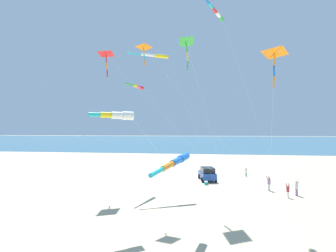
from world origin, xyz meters
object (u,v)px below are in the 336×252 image
object	(u,v)px
kite_windsock_long_streamer_left	(137,87)
kite_windsock_yellow_midlevel	(118,115)
kite_delta_purple_drifting	(274,54)
kite_delta_checkered_midright	(106,54)
kite_windsock_long_streamer_right	(154,56)
kite_delta_orange_high_right	(186,42)
person_adult_flyer	(297,187)
cooler_box	(206,183)
person_child_green_jacket	(288,190)
kite_windsock_blue_topmost	(216,12)
kite_windsock_small_distant	(177,161)
person_bystander_far	(246,172)
kite_delta_teal_far_right	(144,48)
person_child_grey_jacket	(269,182)
parked_car	(207,174)

from	to	relation	value
kite_windsock_long_streamer_left	kite_windsock_yellow_midlevel	bearing A→B (deg)	9.10
kite_delta_purple_drifting	kite_delta_checkered_midright	size ratio (longest dim) A/B	0.80
kite_windsock_long_streamer_right	kite_delta_orange_high_right	bearing A→B (deg)	34.82
person_adult_flyer	kite_delta_purple_drifting	bearing A→B (deg)	-23.29
cooler_box	person_child_green_jacket	size ratio (longest dim) A/B	0.42
kite_windsock_yellow_midlevel	kite_windsock_long_streamer_right	xyz separation A→B (m)	(-15.24, -0.25, 8.79)
kite_windsock_blue_topmost	kite_windsock_long_streamer_left	bearing A→B (deg)	-130.74
kite_windsock_yellow_midlevel	kite_windsock_small_distant	xyz separation A→B (m)	(2.67, 4.93, -3.15)
person_bystander_far	kite_delta_purple_drifting	size ratio (longest dim) A/B	0.10
kite_windsock_blue_topmost	kite_delta_checkered_midright	bearing A→B (deg)	-116.80
kite_windsock_yellow_midlevel	kite_windsock_blue_topmost	world-z (taller)	kite_windsock_blue_topmost
kite_windsock_yellow_midlevel	kite_windsock_long_streamer_right	size ratio (longest dim) A/B	0.82
kite_delta_checkered_midright	kite_windsock_blue_topmost	distance (m)	15.19
person_adult_flyer	person_child_green_jacket	world-z (taller)	person_adult_flyer
person_child_green_jacket	kite_delta_purple_drifting	bearing A→B (deg)	-19.66
person_child_green_jacket	kite_delta_purple_drifting	distance (m)	15.65
kite_windsock_long_streamer_left	kite_delta_orange_high_right	xyz separation A→B (m)	(5.77, 6.83, 3.63)
person_child_green_jacket	kite_delta_checkered_midright	size ratio (longest dim) A/B	0.09
cooler_box	kite_windsock_long_streamer_right	bearing A→B (deg)	-87.95
kite_windsock_yellow_midlevel	kite_delta_checkered_midright	bearing A→B (deg)	-154.60
kite_delta_orange_high_right	kite_delta_teal_far_right	bearing A→B (deg)	-67.06
cooler_box	kite_windsock_blue_topmost	world-z (taller)	kite_windsock_blue_topmost
kite_windsock_small_distant	kite_delta_orange_high_right	world-z (taller)	kite_delta_orange_high_right
kite_windsock_long_streamer_right	kite_delta_teal_far_right	world-z (taller)	kite_windsock_long_streamer_right
person_child_grey_jacket	kite_windsock_yellow_midlevel	world-z (taller)	kite_windsock_yellow_midlevel
cooler_box	kite_windsock_small_distant	world-z (taller)	kite_windsock_small_distant
kite_windsock_long_streamer_left	kite_windsock_long_streamer_right	bearing A→B (deg)	120.47
kite_windsock_yellow_midlevel	kite_windsock_small_distant	bearing A→B (deg)	61.55
kite_delta_purple_drifting	kite_delta_teal_far_right	xyz separation A→B (m)	(-6.53, -11.12, 2.88)
person_adult_flyer	kite_windsock_blue_topmost	size ratio (longest dim) A/B	0.10
kite_windsock_long_streamer_left	person_adult_flyer	bearing A→B (deg)	80.45
person_child_grey_jacket	person_bystander_far	distance (m)	9.54
person_child_grey_jacket	kite_windsock_long_streamer_left	xyz separation A→B (m)	(-1.01, -16.14, 11.77)
person_bystander_far	kite_windsock_yellow_midlevel	size ratio (longest dim) A/B	0.10
cooler_box	parked_car	bearing A→B (deg)	177.36
kite_delta_checkered_midright	kite_delta_orange_high_right	size ratio (longest dim) A/B	1.01
cooler_box	kite_windsock_small_distant	bearing A→B (deg)	-5.15
person_adult_flyer	person_bystander_far	bearing A→B (deg)	-161.80
person_adult_flyer	kite_windsock_blue_topmost	distance (m)	20.06
kite_windsock_long_streamer_right	kite_delta_orange_high_right	size ratio (longest dim) A/B	1.02
cooler_box	kite_windsock_yellow_midlevel	xyz separation A→B (m)	(15.48, -6.56, 8.00)
parked_car	kite_delta_checkered_midright	world-z (taller)	kite_delta_checkered_midright
kite_windsock_yellow_midlevel	kite_delta_orange_high_right	distance (m)	12.50
person_child_grey_jacket	kite_windsock_long_streamer_left	world-z (taller)	kite_windsock_long_streamer_left
kite_windsock_small_distant	kite_windsock_blue_topmost	distance (m)	15.76
person_adult_flyer	kite_windsock_yellow_midlevel	size ratio (longest dim) A/B	0.13
person_adult_flyer	person_child_green_jacket	bearing A→B (deg)	-46.49
kite_delta_checkered_midright	kite_windsock_long_streamer_right	distance (m)	6.32
kite_delta_purple_drifting	kite_windsock_long_streamer_right	distance (m)	19.79
person_child_green_jacket	kite_windsock_blue_topmost	size ratio (longest dim) A/B	0.08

